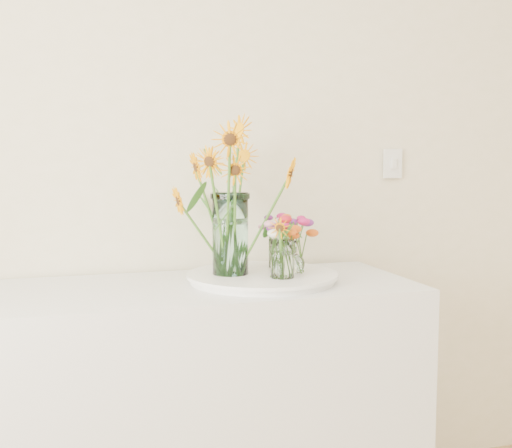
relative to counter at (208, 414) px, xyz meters
name	(u,v)px	position (x,y,z in m)	size (l,w,h in m)	color
counter	(208,414)	(0.00, 0.00, 0.00)	(1.40, 0.60, 0.90)	white
tray	(262,278)	(0.19, -0.01, 0.46)	(0.49, 0.49, 0.03)	white
mason_jar	(230,234)	(0.08, 0.01, 0.62)	(0.12, 0.12, 0.28)	#B3EDEA
sunflower_bouquet	(230,196)	(0.08, 0.01, 0.74)	(0.72, 0.72, 0.54)	#FE9F05
small_vase_a	(282,259)	(0.23, -0.11, 0.54)	(0.08, 0.08, 0.13)	white
wildflower_posy_a	(282,246)	(0.23, -0.11, 0.59)	(0.18, 0.18, 0.22)	orange
small_vase_b	(293,257)	(0.30, -0.02, 0.53)	(0.08, 0.08, 0.12)	white
wildflower_posy_b	(293,244)	(0.30, -0.02, 0.58)	(0.23, 0.23, 0.21)	orange
small_vase_c	(277,254)	(0.28, 0.10, 0.53)	(0.06, 0.06, 0.11)	white
wildflower_posy_c	(277,241)	(0.28, 0.10, 0.57)	(0.20, 0.20, 0.20)	orange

